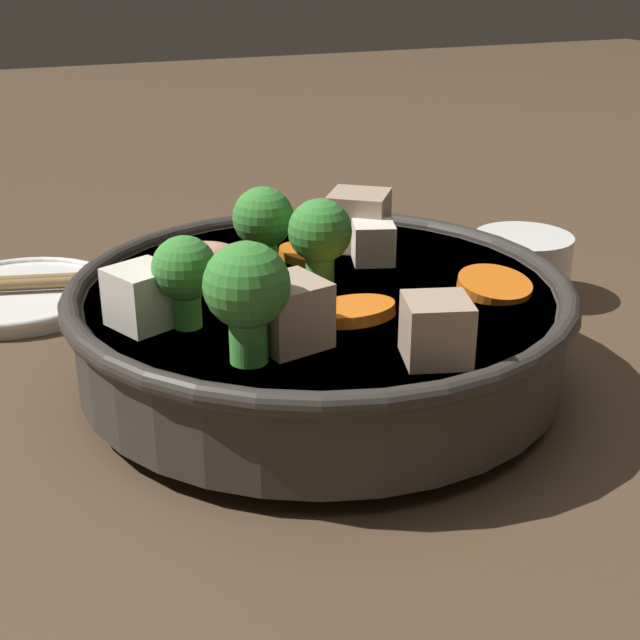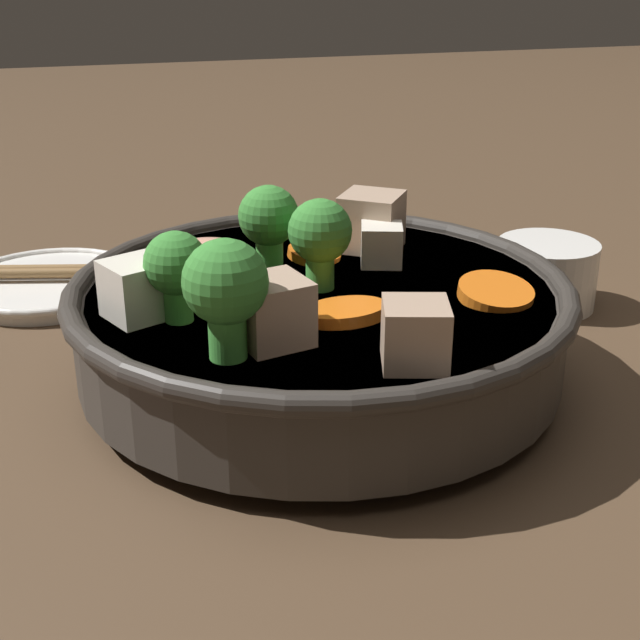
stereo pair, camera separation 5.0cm
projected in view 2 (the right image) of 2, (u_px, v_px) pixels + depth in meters
ground_plane at (320, 381)px, 0.52m from camera, size 3.00×3.00×0.00m
stirfry_bowl at (318, 316)px, 0.50m from camera, size 0.28×0.28×0.12m
side_saucer at (49, 283)px, 0.65m from camera, size 0.13×0.13×0.01m
tea_cup at (546, 273)px, 0.62m from camera, size 0.07×0.07×0.05m
chopsticks_pair at (47, 271)px, 0.64m from camera, size 0.23×0.08×0.01m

